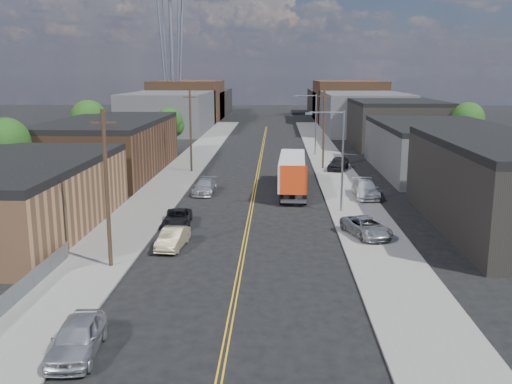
# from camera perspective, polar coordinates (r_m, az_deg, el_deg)

# --- Properties ---
(ground) EXTENTS (260.00, 260.00, 0.00)m
(ground) POSITION_cam_1_polar(r_m,az_deg,el_deg) (84.98, 0.52, 3.69)
(ground) COLOR black
(ground) RESTS_ON ground
(centerline) EXTENTS (0.32, 120.00, 0.01)m
(centerline) POSITION_cam_1_polar(r_m,az_deg,el_deg) (70.17, 0.19, 1.94)
(centerline) COLOR gold
(centerline) RESTS_ON ground
(sidewalk_left) EXTENTS (5.00, 140.00, 0.15)m
(sidewalk_left) POSITION_cam_1_polar(r_m,az_deg,el_deg) (71.10, -7.49, 2.02)
(sidewalk_left) COLOR slate
(sidewalk_left) RESTS_ON ground
(sidewalk_right) EXTENTS (5.00, 140.00, 0.15)m
(sidewalk_right) POSITION_cam_1_polar(r_m,az_deg,el_deg) (70.50, 7.93, 1.93)
(sidewalk_right) COLOR slate
(sidewalk_right) RESTS_ON ground
(warehouse_tan) EXTENTS (12.00, 22.00, 5.60)m
(warehouse_tan) POSITION_cam_1_polar(r_m,az_deg,el_deg) (47.62, -23.15, -0.41)
(warehouse_tan) COLOR #926543
(warehouse_tan) RESTS_ON ground
(warehouse_brown) EXTENTS (12.00, 26.00, 6.60)m
(warehouse_brown) POSITION_cam_1_polar(r_m,az_deg,el_deg) (71.57, -14.44, 4.42)
(warehouse_brown) COLOR #4F331F
(warehouse_brown) RESTS_ON ground
(industrial_right_b) EXTENTS (14.00, 24.00, 6.10)m
(industrial_right_b) POSITION_cam_1_polar(r_m,az_deg,el_deg) (73.37, 17.70, 4.22)
(industrial_right_b) COLOR #3A3A3C
(industrial_right_b) RESTS_ON ground
(industrial_right_c) EXTENTS (14.00, 22.00, 7.60)m
(industrial_right_c) POSITION_cam_1_polar(r_m,az_deg,el_deg) (98.44, 13.72, 6.71)
(industrial_right_c) COLOR black
(industrial_right_c) RESTS_ON ground
(skyline_left_a) EXTENTS (16.00, 30.00, 8.00)m
(skyline_left_a) POSITION_cam_1_polar(r_m,az_deg,el_deg) (121.40, -8.59, 7.94)
(skyline_left_a) COLOR #3A3A3C
(skyline_left_a) RESTS_ON ground
(skyline_right_a) EXTENTS (16.00, 30.00, 8.00)m
(skyline_right_a) POSITION_cam_1_polar(r_m,az_deg,el_deg) (120.66, 10.61, 7.84)
(skyline_right_a) COLOR #3A3A3C
(skyline_right_a) RESTS_ON ground
(skyline_left_b) EXTENTS (16.00, 26.00, 10.00)m
(skyline_left_b) POSITION_cam_1_polar(r_m,az_deg,el_deg) (145.95, -6.80, 9.03)
(skyline_left_b) COLOR #4F331F
(skyline_left_b) RESTS_ON ground
(skyline_right_b) EXTENTS (16.00, 26.00, 10.00)m
(skyline_right_b) POSITION_cam_1_polar(r_m,az_deg,el_deg) (145.34, 9.18, 8.95)
(skyline_right_b) COLOR #4F331F
(skyline_right_b) RESTS_ON ground
(skyline_left_c) EXTENTS (16.00, 40.00, 7.00)m
(skyline_left_c) POSITION_cam_1_polar(r_m,az_deg,el_deg) (165.80, -5.73, 8.88)
(skyline_left_c) COLOR black
(skyline_left_c) RESTS_ON ground
(skyline_right_c) EXTENTS (16.00, 40.00, 7.00)m
(skyline_right_c) POSITION_cam_1_polar(r_m,az_deg,el_deg) (165.26, 8.31, 8.80)
(skyline_right_c) COLOR black
(skyline_right_c) RESTS_ON ground
(streetlight_near) EXTENTS (3.39, 0.25, 9.00)m
(streetlight_near) POSITION_cam_1_polar(r_m,az_deg,el_deg) (49.84, 8.22, 3.90)
(streetlight_near) COLOR gray
(streetlight_near) RESTS_ON ground
(streetlight_far) EXTENTS (3.39, 0.25, 9.00)m
(streetlight_far) POSITION_cam_1_polar(r_m,az_deg,el_deg) (84.52, 5.72, 7.22)
(streetlight_far) COLOR gray
(streetlight_far) RESTS_ON ground
(utility_pole_left_near) EXTENTS (1.60, 0.26, 10.00)m
(utility_pole_left_near) POSITION_cam_1_polar(r_m,az_deg,el_deg) (36.32, -14.70, 0.34)
(utility_pole_left_near) COLOR black
(utility_pole_left_near) RESTS_ON ground
(utility_pole_left_far) EXTENTS (1.60, 0.26, 10.00)m
(utility_pole_left_far) POSITION_cam_1_polar(r_m,az_deg,el_deg) (70.21, -6.55, 6.09)
(utility_pole_left_far) COLOR black
(utility_pole_left_far) RESTS_ON ground
(utility_pole_right) EXTENTS (1.60, 0.26, 10.00)m
(utility_pole_right) POSITION_cam_1_polar(r_m,az_deg,el_deg) (72.66, 6.79, 6.28)
(utility_pole_right) COLOR black
(utility_pole_right) RESTS_ON ground
(chainlink_fence) EXTENTS (0.05, 16.00, 1.22)m
(chainlink_fence) POSITION_cam_1_polar(r_m,az_deg,el_deg) (32.89, -23.14, -9.60)
(chainlink_fence) COLOR slate
(chainlink_fence) RESTS_ON ground
(tree_left_near) EXTENTS (4.85, 4.76, 7.91)m
(tree_left_near) POSITION_cam_1_polar(r_m,az_deg,el_deg) (60.48, -23.69, 4.27)
(tree_left_near) COLOR black
(tree_left_near) RESTS_ON ground
(tree_left_mid) EXTENTS (5.10, 5.04, 8.37)m
(tree_left_mid) POSITION_cam_1_polar(r_m,az_deg,el_deg) (83.56, -16.34, 6.86)
(tree_left_mid) COLOR black
(tree_left_mid) RESTS_ON ground
(tree_left_far) EXTENTS (4.35, 4.20, 6.97)m
(tree_left_far) POSITION_cam_1_polar(r_m,az_deg,el_deg) (87.91, -8.63, 6.83)
(tree_left_far) COLOR black
(tree_left_far) RESTS_ON ground
(tree_right_far) EXTENTS (4.85, 4.76, 7.91)m
(tree_right_far) POSITION_cam_1_polar(r_m,az_deg,el_deg) (88.83, 20.44, 6.66)
(tree_right_far) COLOR black
(tree_right_far) RESTS_ON ground
(semi_truck) EXTENTS (2.93, 14.75, 3.84)m
(semi_truck) POSITION_cam_1_polar(r_m,az_deg,el_deg) (59.24, 3.59, 2.19)
(semi_truck) COLOR #BDBDBD
(semi_truck) RESTS_ON ground
(car_left_a) EXTENTS (2.31, 4.91, 1.63)m
(car_left_a) POSITION_cam_1_polar(r_m,az_deg,el_deg) (26.86, -17.44, -13.72)
(car_left_a) COLOR #B5B7BB
(car_left_a) RESTS_ON ground
(car_left_b) EXTENTS (1.93, 4.44, 1.42)m
(car_left_b) POSITION_cam_1_polar(r_m,az_deg,el_deg) (40.65, -8.32, -4.60)
(car_left_b) COLOR #9A8E65
(car_left_b) RESTS_ON ground
(car_left_c) EXTENTS (2.48, 4.74, 1.27)m
(car_left_c) POSITION_cam_1_polar(r_m,az_deg,el_deg) (46.50, -7.82, -2.57)
(car_left_c) COLOR black
(car_left_c) RESTS_ON ground
(car_left_d) EXTENTS (2.29, 5.11, 1.46)m
(car_left_d) POSITION_cam_1_polar(r_m,az_deg,el_deg) (58.22, -5.14, 0.53)
(car_left_d) COLOR #A9ABAE
(car_left_d) RESTS_ON ground
(car_right_lot_a) EXTENTS (3.84, 5.56, 1.41)m
(car_right_lot_a) POSITION_cam_1_polar(r_m,az_deg,el_deg) (43.36, 10.99, -3.45)
(car_right_lot_a) COLOR #9FA2A4
(car_right_lot_a) RESTS_ON sidewalk_right
(car_right_lot_b) EXTENTS (2.26, 5.53, 1.60)m
(car_right_lot_b) POSITION_cam_1_polar(r_m,az_deg,el_deg) (56.66, 10.90, 0.28)
(car_right_lot_b) COLOR #BCBCBC
(car_right_lot_b) RESTS_ON sidewalk_right
(car_right_lot_c) EXTENTS (3.44, 5.23, 1.66)m
(car_right_lot_c) POSITION_cam_1_polar(r_m,az_deg,el_deg) (72.05, 8.23, 2.86)
(car_right_lot_c) COLOR black
(car_right_lot_c) RESTS_ON sidewalk_right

